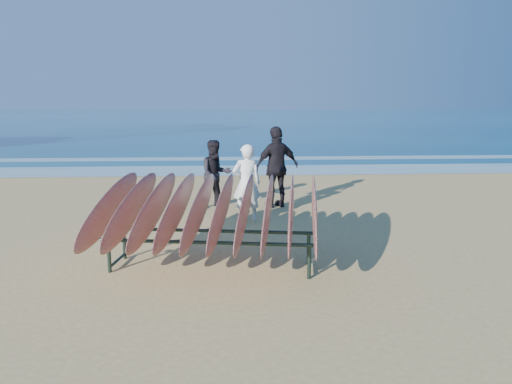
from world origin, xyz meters
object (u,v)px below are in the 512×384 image
person_white (247,183)px  person_dark_b (277,167)px  person_dark_a (216,174)px  surfboard_rack (211,210)px

person_white → person_dark_b: size_ratio=0.85×
person_dark_b → person_dark_a: bearing=-21.3°
surfboard_rack → person_dark_a: 4.25m
surfboard_rack → person_white: person_white is taller
person_dark_a → person_white: bearing=-84.0°
person_dark_a → person_dark_b: person_dark_b is taller
person_white → person_dark_a: 1.48m
person_dark_a → person_dark_b: (1.44, 0.03, 0.16)m
surfboard_rack → person_dark_a: size_ratio=2.21×
person_white → surfboard_rack: bearing=72.0°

